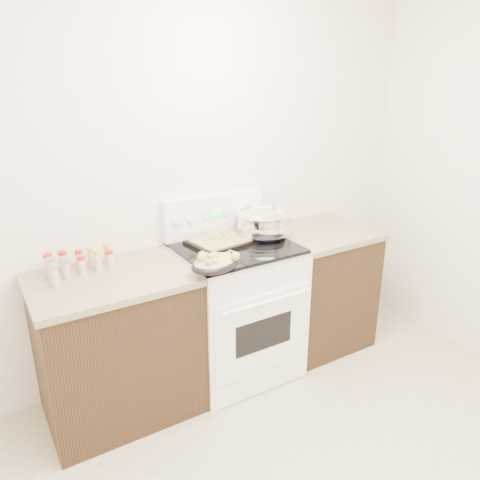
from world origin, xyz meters
TOP-DOWN VIEW (x-y plane):
  - room_shell at (0.00, 0.00)m, footprint 4.10×3.60m
  - counter_left at (-0.48, 1.43)m, footprint 0.93×0.67m
  - counter_right at (1.08, 1.43)m, footprint 0.73×0.67m
  - kitchen_range at (0.35, 1.42)m, footprint 0.78×0.73m
  - mixing_bowl at (0.61, 1.48)m, footprint 0.40×0.40m
  - roasting_pan at (0.04, 1.14)m, footprint 0.37×0.30m
  - baking_sheet at (0.32, 1.52)m, footprint 0.49×0.38m
  - wooden_spoon at (0.22, 1.32)m, footprint 0.11×0.25m
  - blue_ladle at (0.58, 1.39)m, footprint 0.15×0.26m
  - spice_jars at (-0.63, 1.58)m, footprint 0.39×0.24m

SIDE VIEW (x-z plane):
  - counter_left at x=-0.48m, z-range 0.00..0.92m
  - counter_right at x=1.08m, z-range 0.00..0.92m
  - kitchen_range at x=0.35m, z-range -0.12..1.10m
  - wooden_spoon at x=0.22m, z-range 0.93..0.98m
  - baking_sheet at x=0.32m, z-range 0.93..0.99m
  - blue_ladle at x=0.58m, z-range 0.93..1.03m
  - spice_jars at x=-0.63m, z-range 0.92..1.05m
  - roasting_pan at x=0.04m, z-range 0.93..1.05m
  - mixing_bowl at x=0.61m, z-range 0.92..1.15m
  - room_shell at x=0.00m, z-range 0.33..3.08m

